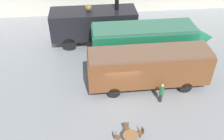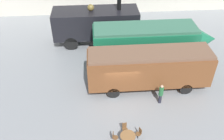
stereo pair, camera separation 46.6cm
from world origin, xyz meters
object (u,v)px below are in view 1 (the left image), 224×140
steam_locomotive (94,23)px  cafe_table_near (130,137)px  streamlined_locomotive (151,40)px  cafe_chair_0 (141,132)px  visitor_person (161,92)px  passenger_coach_wooden (149,66)px

steam_locomotive → cafe_table_near: steam_locomotive is taller
streamlined_locomotive → cafe_chair_0: streamlined_locomotive is taller
cafe_chair_0 → visitor_person: (2.12, 3.14, 0.42)m
cafe_table_near → cafe_chair_0: cafe_chair_0 is taller
streamlined_locomotive → visitor_person: 5.79m
streamlined_locomotive → cafe_chair_0: (-2.58, -8.79, -1.58)m
streamlined_locomotive → visitor_person: streamlined_locomotive is taller
streamlined_locomotive → cafe_table_near: (-3.37, -9.15, -1.48)m
passenger_coach_wooden → cafe_table_near: bearing=-112.8°
steam_locomotive → visitor_person: size_ratio=4.90×
streamlined_locomotive → visitor_person: size_ratio=6.49×
steam_locomotive → cafe_chair_0: bearing=-79.1°
visitor_person → passenger_coach_wooden: bearing=107.0°
cafe_table_near → cafe_chair_0: (0.78, 0.35, -0.10)m
passenger_coach_wooden → cafe_chair_0: passenger_coach_wooden is taller
streamlined_locomotive → cafe_table_near: 9.86m
steam_locomotive → visitor_person: 10.45m
passenger_coach_wooden → cafe_chair_0: (-1.52, -5.10, -1.44)m
steam_locomotive → passenger_coach_wooden: 8.36m
passenger_coach_wooden → cafe_chair_0: size_ratio=10.90×
steam_locomotive → visitor_person: bearing=-64.2°
cafe_chair_0 → visitor_person: bearing=-148.4°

